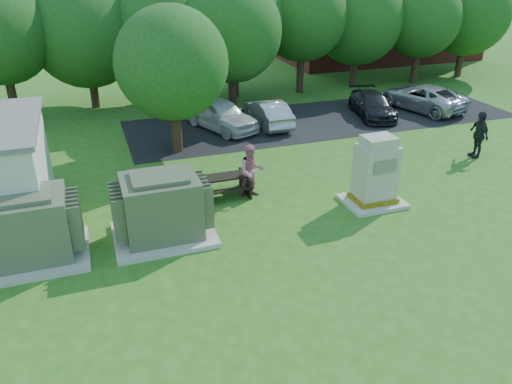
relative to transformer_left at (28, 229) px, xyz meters
name	(u,v)px	position (x,y,z in m)	size (l,w,h in m)	color
ground	(309,307)	(6.50, -4.50, -0.97)	(120.00, 120.00, 0.00)	#2D6619
brick_building	(378,5)	(24.50, 22.50, 3.03)	(15.00, 8.00, 8.00)	maroon
parking_strip	(324,119)	(13.50, 9.00, -0.96)	(20.00, 6.00, 0.01)	#232326
transformer_left	(28,229)	(0.00, 0.00, 0.00)	(3.00, 2.40, 2.07)	beige
transformer_right	(162,209)	(3.70, 0.00, 0.00)	(3.00, 2.40, 2.07)	beige
generator_cabinet	(375,175)	(10.89, -0.13, 0.09)	(2.00, 1.63, 2.43)	beige
picnic_table	(225,183)	(6.26, 2.16, -0.50)	(1.75, 1.31, 0.75)	black
person_at_picnic	(251,171)	(7.13, 1.80, -0.02)	(0.93, 0.72, 1.90)	#C86A82
person_walking_right	(479,134)	(17.25, 2.22, 0.02)	(1.16, 0.48, 1.97)	#222227
car_white	(221,114)	(8.07, 9.24, -0.23)	(1.74, 4.33, 1.47)	silver
car_silver_a	(268,113)	(10.45, 9.03, -0.34)	(1.34, 3.83, 1.26)	#B3B2B7
car_dark	(372,105)	(16.10, 8.66, -0.37)	(1.67, 4.10, 1.19)	black
car_silver_b	(422,97)	(19.27, 8.85, -0.29)	(2.25, 4.89, 1.36)	#B3B3B8
tree_row	(198,27)	(8.25, 14.00, 3.18)	(41.30, 13.30, 7.30)	#47301E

